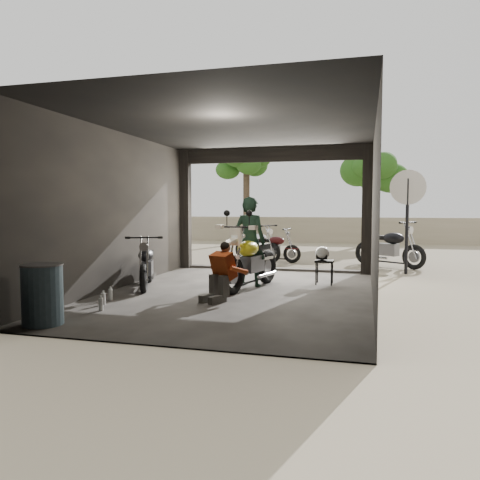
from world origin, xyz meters
The scene contains 16 objects.
ground centered at (0.00, 0.00, 0.00)m, with size 80.00×80.00×0.00m, color #7A6D56.
garage centered at (0.00, 0.55, 1.28)m, with size 7.00×7.13×3.20m.
boundary_wall centered at (0.00, 14.00, 0.60)m, with size 18.00×0.30×1.20m, color gray.
tree_left centered at (-3.00, 12.50, 3.99)m, with size 2.20×2.20×5.60m.
tree_right centered at (2.80, 14.00, 3.56)m, with size 2.20×2.20×5.00m.
main_bike centered at (0.12, 0.64, 0.67)m, with size 0.82×2.00×1.34m, color white, non-canonical shape.
left_bike centered at (-2.00, 0.22, 0.55)m, with size 0.67×1.62×1.10m, color black, non-canonical shape.
outside_bike_a centered at (-0.91, 5.63, 0.57)m, with size 0.69×1.68×1.13m, color black, non-canonical shape.
outside_bike_b centered at (-0.36, 5.40, 0.52)m, with size 0.63×1.54×1.04m, color #400F10, non-canonical shape.
outside_bike_c centered at (3.00, 5.09, 0.64)m, with size 0.78×1.90×1.29m, color black, non-canonical shape.
rider centered at (0.02, 0.94, 0.94)m, with size 0.69×0.45×1.89m, color black.
mechanic centered at (-0.11, -0.78, 0.51)m, with size 0.52×0.70×1.02m, color #BB4719, non-canonical shape.
stool centered at (1.52, 1.55, 0.46)m, with size 0.39×0.39×0.54m.
helmet centered at (1.47, 1.57, 0.68)m, with size 0.31×0.32×0.29m, color white.
oil_drum centered at (-2.00, -3.00, 0.43)m, with size 0.56×0.56×0.87m, color #405B6C.
sign_post centered at (3.35, 3.75, 1.77)m, with size 0.86×0.08×2.59m.
Camera 1 is at (2.36, -8.53, 1.67)m, focal length 35.00 mm.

